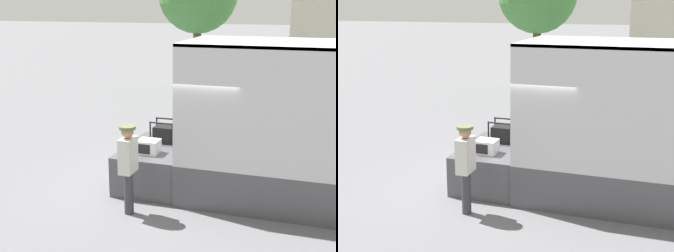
% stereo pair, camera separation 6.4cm
% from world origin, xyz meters
% --- Properties ---
extents(ground_plane, '(160.00, 160.00, 0.00)m').
position_xyz_m(ground_plane, '(0.00, 0.00, 0.00)').
color(ground_plane, slate).
extents(tailgate_deck, '(1.41, 2.17, 0.86)m').
position_xyz_m(tailgate_deck, '(-0.70, 0.00, 0.43)').
color(tailgate_deck, '#4C4C51').
rests_on(tailgate_deck, ground).
extents(microwave, '(0.44, 0.40, 0.30)m').
position_xyz_m(microwave, '(-0.73, -0.51, 1.01)').
color(microwave, white).
rests_on(microwave, tailgate_deck).
extents(portable_generator, '(0.56, 0.47, 0.51)m').
position_xyz_m(portable_generator, '(-0.67, 0.40, 1.06)').
color(portable_generator, black).
rests_on(portable_generator, tailgate_deck).
extents(worker_person, '(0.32, 0.44, 1.75)m').
position_xyz_m(worker_person, '(-0.71, -1.67, 1.08)').
color(worker_person, '#38383D').
rests_on(worker_person, ground).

